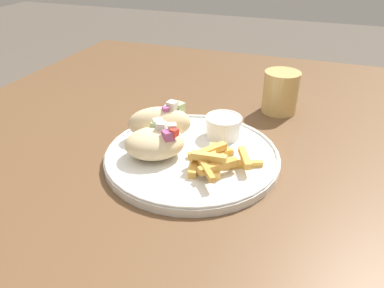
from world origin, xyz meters
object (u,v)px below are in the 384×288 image
(sauce_ramekin, at_px, (225,126))
(water_glass, at_px, (280,94))
(pita_sandwich_far, at_px, (160,123))
(pita_sandwich_near, at_px, (155,143))
(plate, at_px, (192,156))
(fries_pile, at_px, (213,161))

(sauce_ramekin, distance_m, water_glass, 0.20)
(pita_sandwich_far, bearing_deg, pita_sandwich_near, -96.82)
(pita_sandwich_near, relative_size, water_glass, 1.43)
(plate, distance_m, sauce_ramekin, 0.10)
(pita_sandwich_near, bearing_deg, water_glass, 27.50)
(pita_sandwich_far, distance_m, sauce_ramekin, 0.12)
(plate, xyz_separation_m, water_glass, (0.12, 0.27, 0.03))
(pita_sandwich_far, bearing_deg, plate, -48.42)
(pita_sandwich_near, xyz_separation_m, water_glass, (0.17, 0.29, 0.00))
(plate, relative_size, pita_sandwich_near, 2.35)
(plate, xyz_separation_m, pita_sandwich_near, (-0.06, -0.03, 0.03))
(pita_sandwich_near, height_order, water_glass, water_glass)
(pita_sandwich_near, bearing_deg, sauce_ramekin, 17.27)
(plate, height_order, sauce_ramekin, sauce_ramekin)
(pita_sandwich_near, xyz_separation_m, pita_sandwich_far, (-0.02, 0.06, 0.01))
(plate, bearing_deg, water_glass, 66.54)
(fries_pile, bearing_deg, pita_sandwich_near, -179.83)
(plate, bearing_deg, sauce_ramekin, 65.61)
(plate, height_order, pita_sandwich_far, pita_sandwich_far)
(pita_sandwich_far, bearing_deg, fries_pile, -50.45)
(sauce_ramekin, bearing_deg, water_glass, 66.97)
(sauce_ramekin, height_order, water_glass, water_glass)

